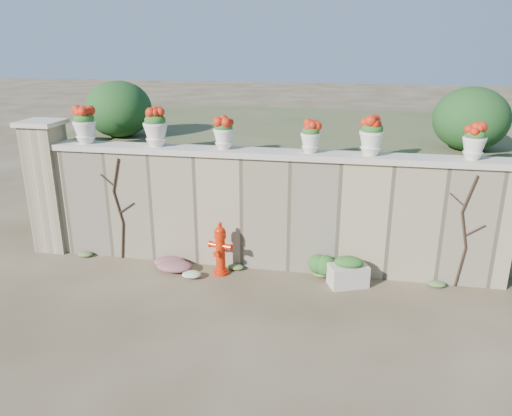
% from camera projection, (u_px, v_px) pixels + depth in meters
% --- Properties ---
extents(ground, '(80.00, 80.00, 0.00)m').
position_uv_depth(ground, '(246.00, 316.00, 7.35)').
color(ground, '#463723').
rests_on(ground, ground).
extents(stone_wall, '(8.00, 0.40, 2.00)m').
position_uv_depth(stone_wall, '(267.00, 213.00, 8.70)').
color(stone_wall, '#958663').
rests_on(stone_wall, ground).
extents(wall_cap, '(8.10, 0.52, 0.10)m').
position_uv_depth(wall_cap, '(267.00, 154.00, 8.36)').
color(wall_cap, beige).
rests_on(wall_cap, stone_wall).
extents(gate_pillar, '(0.72, 0.72, 2.48)m').
position_uv_depth(gate_pillar, '(50.00, 186.00, 9.36)').
color(gate_pillar, '#958663').
rests_on(gate_pillar, ground).
extents(raised_fill, '(9.00, 6.00, 2.00)m').
position_uv_depth(raised_fill, '(290.00, 168.00, 11.67)').
color(raised_fill, '#384C23').
rests_on(raised_fill, ground).
extents(back_shrub_left, '(1.30, 1.30, 1.10)m').
position_uv_depth(back_shrub_left, '(119.00, 109.00, 9.89)').
color(back_shrub_left, '#143814').
rests_on(back_shrub_left, raised_fill).
extents(back_shrub_right, '(1.30, 1.30, 1.10)m').
position_uv_depth(back_shrub_right, '(471.00, 119.00, 8.70)').
color(back_shrub_right, '#143814').
rests_on(back_shrub_right, raised_fill).
extents(vine_left, '(0.60, 0.04, 1.91)m').
position_uv_depth(vine_left, '(119.00, 208.00, 8.98)').
color(vine_left, black).
rests_on(vine_left, ground).
extents(vine_right, '(0.60, 0.04, 1.91)m').
position_uv_depth(vine_right, '(465.00, 231.00, 7.92)').
color(vine_right, black).
rests_on(vine_right, ground).
extents(fire_hydrant, '(0.41, 0.29, 0.95)m').
position_uv_depth(fire_hydrant, '(220.00, 248.00, 8.53)').
color(fire_hydrant, red).
rests_on(fire_hydrant, ground).
extents(planter_box, '(0.71, 0.57, 0.52)m').
position_uv_depth(planter_box, '(348.00, 272.00, 8.20)').
color(planter_box, beige).
rests_on(planter_box, ground).
extents(green_shrub, '(0.55, 0.50, 0.53)m').
position_uv_depth(green_shrub, '(323.00, 264.00, 8.42)').
color(green_shrub, '#1E5119').
rests_on(green_shrub, ground).
extents(magenta_clump, '(0.90, 0.60, 0.24)m').
position_uv_depth(magenta_clump, '(169.00, 263.00, 8.80)').
color(magenta_clump, '#BB2570').
rests_on(magenta_clump, ground).
extents(white_flowers, '(0.45, 0.36, 0.16)m').
position_uv_depth(white_flowers, '(194.00, 275.00, 8.46)').
color(white_flowers, white).
rests_on(white_flowers, ground).
extents(urn_pot_0, '(0.41, 0.41, 0.64)m').
position_uv_depth(urn_pot_0, '(85.00, 126.00, 8.83)').
color(urn_pot_0, silver).
rests_on(urn_pot_0, wall_cap).
extents(urn_pot_1, '(0.42, 0.42, 0.66)m').
position_uv_depth(urn_pot_1, '(156.00, 128.00, 8.59)').
color(urn_pot_1, silver).
rests_on(urn_pot_1, wall_cap).
extents(urn_pot_2, '(0.35, 0.35, 0.55)m').
position_uv_depth(urn_pot_2, '(224.00, 133.00, 8.39)').
color(urn_pot_2, silver).
rests_on(urn_pot_2, wall_cap).
extents(urn_pot_3, '(0.33, 0.33, 0.52)m').
position_uv_depth(urn_pot_3, '(311.00, 137.00, 8.13)').
color(urn_pot_3, silver).
rests_on(urn_pot_3, wall_cap).
extents(urn_pot_4, '(0.40, 0.40, 0.62)m').
position_uv_depth(urn_pot_4, '(372.00, 136.00, 7.94)').
color(urn_pot_4, silver).
rests_on(urn_pot_4, wall_cap).
extents(urn_pot_5, '(0.36, 0.36, 0.56)m').
position_uv_depth(urn_pot_5, '(474.00, 142.00, 7.67)').
color(urn_pot_5, silver).
rests_on(urn_pot_5, wall_cap).
extents(terracotta_pot, '(0.23, 0.23, 0.28)m').
position_uv_depth(terracotta_pot, '(474.00, 151.00, 7.72)').
color(terracotta_pot, '#C56C3C').
rests_on(terracotta_pot, wall_cap).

